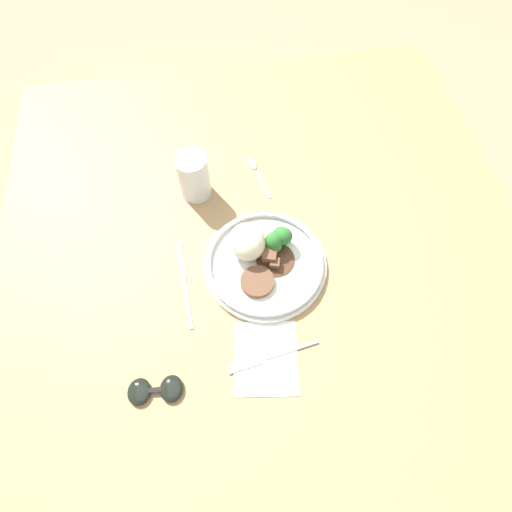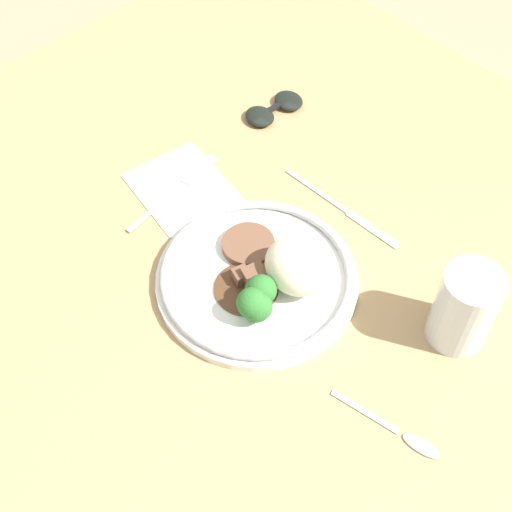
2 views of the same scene
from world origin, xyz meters
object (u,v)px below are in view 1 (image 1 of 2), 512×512
Objects in this scene: juice_glass at (194,178)px; fork at (265,359)px; plate at (263,257)px; sunglasses at (155,390)px; spoon at (255,168)px; knife at (184,280)px.

juice_glass is 0.62× the size of fork.
juice_glass reaches higher than plate.
spoon is at bearing -24.33° from sunglasses.
spoon is 1.32× the size of sunglasses.
knife is (-0.24, 0.05, -0.05)m from juice_glass.
plate reaches higher than knife.
juice_glass reaches higher than spoon.
sunglasses is at bearing 159.40° from knife.
plate is at bearing -149.54° from juice_glass.
sunglasses reaches higher than knife.
knife is at bearing 132.24° from spoon.
plate is 2.31× the size of juice_glass.
juice_glass is 1.09× the size of sunglasses.
knife is at bearing -62.72° from fork.
knife is 0.35m from spoon.
spoon is at bearing -71.83° from juice_glass.
juice_glass is at bearing 95.72° from spoon.
spoon is at bearing -38.23° from knife.
plate is 2.51× the size of sunglasses.
juice_glass is at bearing -86.40° from fork.
plate is 1.44× the size of fork.
fork is 0.22m from sunglasses.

